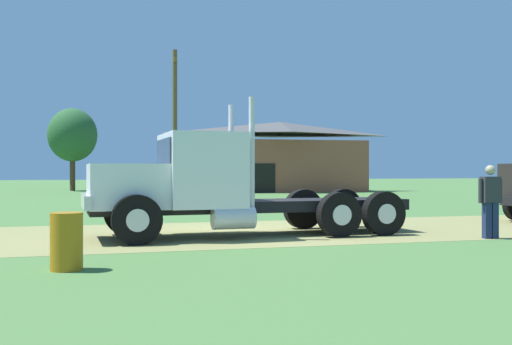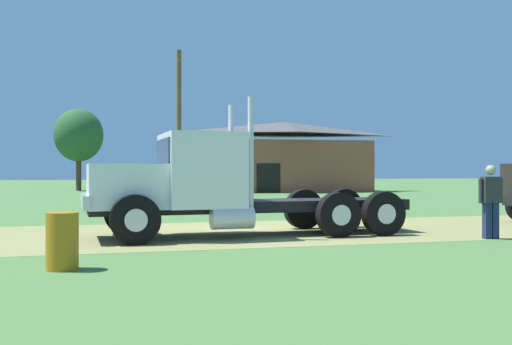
{
  "view_description": "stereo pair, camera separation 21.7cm",
  "coord_description": "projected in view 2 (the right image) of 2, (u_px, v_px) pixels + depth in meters",
  "views": [
    {
      "loc": [
        -4.11,
        -15.14,
        1.63
      ],
      "look_at": [
        0.18,
        0.12,
        1.6
      ],
      "focal_mm": 41.13,
      "sensor_mm": 36.0,
      "label": 1
    },
    {
      "loc": [
        -3.9,
        -15.19,
        1.63
      ],
      "look_at": [
        0.18,
        0.12,
        1.6
      ],
      "focal_mm": 41.13,
      "sensor_mm": 36.0,
      "label": 2
    }
  ],
  "objects": [
    {
      "name": "dirt_track",
      "position": [
        251.0,
        232.0,
        15.69
      ],
      "size": [
        120.0,
        6.5,
        0.01
      ],
      "primitive_type": "cube",
      "color": "olive",
      "rests_on": "ground_plane"
    },
    {
      "name": "visitor_standing_near",
      "position": [
        491.0,
        199.0,
        14.09
      ],
      "size": [
        0.62,
        0.3,
        1.78
      ],
      "color": "#2D2D33",
      "rests_on": "ground_plane"
    },
    {
      "name": "tree_mid",
      "position": [
        79.0,
        135.0,
        48.94
      ],
      "size": [
        4.03,
        4.03,
        6.87
      ],
      "color": "#513823",
      "rests_on": "ground_plane"
    },
    {
      "name": "ground_plane",
      "position": [
        251.0,
        232.0,
        15.69
      ],
      "size": [
        200.0,
        200.0,
        0.0
      ],
      "primitive_type": "plane",
      "color": "#487239"
    },
    {
      "name": "shed_building",
      "position": [
        285.0,
        158.0,
        46.58
      ],
      "size": [
        13.91,
        6.25,
        5.56
      ],
      "color": "#945039",
      "rests_on": "ground_plane"
    },
    {
      "name": "steel_barrel",
      "position": [
        62.0,
        241.0,
        9.69
      ],
      "size": [
        0.53,
        0.53,
        0.95
      ],
      "primitive_type": "cylinder",
      "color": "#B27214",
      "rests_on": "ground_plane"
    },
    {
      "name": "utility_pole_near",
      "position": [
        179.0,
        121.0,
        31.38
      ],
      "size": [
        0.38,
        2.2,
        8.13
      ],
      "color": "brown",
      "rests_on": "ground_plane"
    },
    {
      "name": "truck_foreground_white",
      "position": [
        206.0,
        187.0,
        14.57
      ],
      "size": [
        8.39,
        2.94,
        3.41
      ],
      "color": "black",
      "rests_on": "ground_plane"
    }
  ]
}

